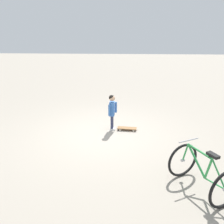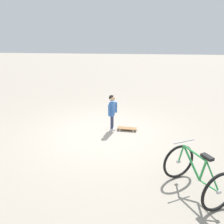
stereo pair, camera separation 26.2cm
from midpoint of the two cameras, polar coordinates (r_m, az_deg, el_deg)
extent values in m
plane|color=#9E9384|center=(6.89, -3.34, -5.24)|extent=(50.00, 50.00, 0.00)
cylinder|color=#2D3351|center=(7.15, -1.00, -2.22)|extent=(0.08, 0.08, 0.42)
cube|color=white|center=(7.23, -0.76, -3.82)|extent=(0.15, 0.09, 0.05)
cylinder|color=#2D3351|center=(7.05, -1.11, -2.54)|extent=(0.08, 0.08, 0.42)
cube|color=white|center=(7.13, -0.86, -4.16)|extent=(0.15, 0.09, 0.05)
cube|color=#386BB7|center=(6.96, -1.08, 0.77)|extent=(0.15, 0.25, 0.40)
cylinder|color=#386BB7|center=(7.10, -0.12, 1.13)|extent=(0.06, 0.06, 0.32)
cylinder|color=#386BB7|center=(6.83, -1.74, 0.39)|extent=(0.06, 0.06, 0.32)
sphere|color=tan|center=(6.87, -1.09, 3.27)|extent=(0.17, 0.17, 0.17)
sphere|color=black|center=(6.87, -1.18, 3.39)|extent=(0.16, 0.16, 0.16)
cube|color=olive|center=(7.13, 2.53, -3.83)|extent=(0.58, 0.24, 0.02)
cube|color=#B7B7BC|center=(7.12, 4.11, -4.01)|extent=(0.04, 0.11, 0.02)
cube|color=#B7B7BC|center=(7.15, 0.95, -3.84)|extent=(0.04, 0.11, 0.02)
cylinder|color=beige|center=(7.19, 4.15, -3.96)|extent=(0.06, 0.03, 0.06)
cylinder|color=beige|center=(7.06, 4.06, -4.42)|extent=(0.06, 0.03, 0.06)
cylinder|color=beige|center=(7.23, 1.03, -3.79)|extent=(0.06, 0.03, 0.06)
cylinder|color=beige|center=(7.09, 0.87, -4.25)|extent=(0.06, 0.03, 0.06)
torus|color=black|center=(5.03, 14.96, -11.02)|extent=(0.65, 0.38, 0.71)
cylinder|color=#B7B7BC|center=(5.03, 14.96, -11.02)|extent=(0.08, 0.08, 0.06)
cylinder|color=green|center=(4.72, 17.83, -10.92)|extent=(0.28, 0.47, 0.48)
cylinder|color=green|center=(4.59, 18.51, -8.84)|extent=(0.31, 0.54, 0.06)
cylinder|color=green|center=(4.54, 20.38, -12.35)|extent=(0.10, 0.14, 0.48)
cylinder|color=green|center=(4.56, 21.57, -15.50)|extent=(0.23, 0.39, 0.08)
cylinder|color=green|center=(4.42, 22.38, -13.47)|extent=(0.19, 0.32, 0.40)
cylinder|color=green|center=(4.90, 15.53, -9.23)|extent=(0.09, 0.13, 0.41)
cube|color=black|center=(4.38, 21.25, -9.53)|extent=(0.19, 0.24, 0.05)
cylinder|color=#B7B7BC|center=(4.74, 16.21, -6.47)|extent=(0.42, 0.24, 0.02)
camera|label=1|loc=(0.13, -91.07, -0.36)|focal=38.57mm
camera|label=2|loc=(0.13, 88.93, 0.36)|focal=38.57mm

